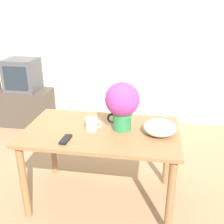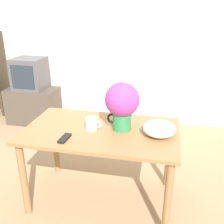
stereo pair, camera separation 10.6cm
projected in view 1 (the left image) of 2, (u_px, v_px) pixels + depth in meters
name	position (u px, v px, depth m)	size (l,w,h in m)	color
ground_plane	(91.00, 200.00, 2.47)	(12.00, 12.00, 0.00)	#9E7F5B
wall_back	(120.00, 36.00, 3.76)	(8.00, 0.05, 2.60)	silver
table	(102.00, 140.00, 2.27)	(1.30, 0.77, 0.72)	olive
flower_vase	(122.00, 103.00, 2.16)	(0.29, 0.29, 0.41)	#2D844C
coffee_mug	(92.00, 124.00, 2.20)	(0.14, 0.10, 0.11)	white
white_bowl	(160.00, 128.00, 2.13)	(0.26, 0.26, 0.12)	white
remote_control	(66.00, 139.00, 2.04)	(0.06, 0.15, 0.02)	black
tv_stand	(27.00, 107.00, 3.98)	(0.75, 0.43, 0.54)	#4C4238
tv_set	(22.00, 75.00, 3.79)	(0.44, 0.42, 0.46)	#4C4C51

